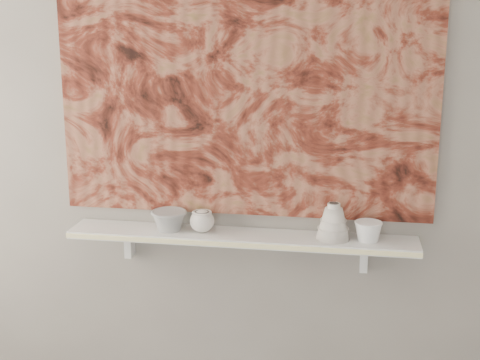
% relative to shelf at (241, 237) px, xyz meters
% --- Properties ---
extents(wall_back, '(3.60, 0.00, 3.60)m').
position_rel_shelf_xyz_m(wall_back, '(0.00, 0.09, 0.44)').
color(wall_back, gray).
rests_on(wall_back, floor).
extents(shelf, '(1.40, 0.18, 0.03)m').
position_rel_shelf_xyz_m(shelf, '(0.00, 0.00, 0.00)').
color(shelf, silver).
rests_on(shelf, wall_back).
extents(shelf_stripe, '(1.40, 0.01, 0.02)m').
position_rel_shelf_xyz_m(shelf_stripe, '(0.00, -0.09, 0.00)').
color(shelf_stripe, '#FAF0A6').
rests_on(shelf_stripe, shelf).
extents(bracket_left, '(0.03, 0.06, 0.12)m').
position_rel_shelf_xyz_m(bracket_left, '(-0.49, 0.06, -0.07)').
color(bracket_left, silver).
rests_on(bracket_left, wall_back).
extents(bracket_right, '(0.03, 0.06, 0.12)m').
position_rel_shelf_xyz_m(bracket_right, '(0.49, 0.06, -0.07)').
color(bracket_right, silver).
rests_on(bracket_right, wall_back).
extents(painting, '(1.50, 0.02, 1.10)m').
position_rel_shelf_xyz_m(painting, '(0.00, 0.08, 0.62)').
color(painting, maroon).
rests_on(painting, wall_back).
extents(house_motif, '(0.09, 0.00, 0.08)m').
position_rel_shelf_xyz_m(house_motif, '(0.45, 0.07, 0.32)').
color(house_motif, black).
rests_on(house_motif, painting).
extents(bowl_grey, '(0.16, 0.16, 0.08)m').
position_rel_shelf_xyz_m(bowl_grey, '(-0.30, 0.00, 0.06)').
color(bowl_grey, gray).
rests_on(bowl_grey, shelf).
extents(cup_cream, '(0.13, 0.13, 0.09)m').
position_rel_shelf_xyz_m(cup_cream, '(-0.16, 0.00, 0.06)').
color(cup_cream, beige).
rests_on(cup_cream, shelf).
extents(bell_vessel, '(0.16, 0.16, 0.15)m').
position_rel_shelf_xyz_m(bell_vessel, '(0.36, 0.00, 0.09)').
color(bell_vessel, beige).
rests_on(bell_vessel, shelf).
extents(bowl_white, '(0.11, 0.11, 0.08)m').
position_rel_shelf_xyz_m(bowl_white, '(0.50, 0.00, 0.05)').
color(bowl_white, white).
rests_on(bowl_white, shelf).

